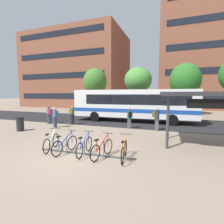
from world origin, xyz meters
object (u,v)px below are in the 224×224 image
at_px(city_bus, 133,104).
at_px(street_tree_0, 95,82).
at_px(commuter_olive_pack_0, 72,114).
at_px(trash_bin, 20,124).
at_px(parked_bicycle_red_3, 102,149).
at_px(parked_bicycle_orange_4, 124,151).
at_px(transit_shelter, 216,96).
at_px(commuter_black_pack_3, 129,117).
at_px(parked_bicycle_blue_2, 85,146).
at_px(street_tree_3, 138,80).
at_px(commuter_red_pack_2, 49,114).
at_px(street_tree_2, 185,80).
at_px(parked_bicycle_white_0, 51,142).
at_px(commuter_teal_pack_1, 55,116).
at_px(parked_bicycle_blue_1, 65,145).
at_px(commuter_olive_pack_4, 156,117).

bearing_deg(city_bus, street_tree_0, -45.57).
height_order(commuter_olive_pack_0, trash_bin, commuter_olive_pack_0).
distance_m(parked_bicycle_red_3, parked_bicycle_orange_4, 0.97).
height_order(transit_shelter, commuter_black_pack_3, transit_shelter).
bearing_deg(parked_bicycle_orange_4, transit_shelter, -59.13).
xyz_separation_m(parked_bicycle_blue_2, trash_bin, (-7.00, 2.71, 0.13)).
distance_m(commuter_black_pack_3, street_tree_3, 9.41).
xyz_separation_m(parked_bicycle_orange_4, commuter_red_pack_2, (-8.89, 5.85, 0.58)).
bearing_deg(street_tree_3, street_tree_2, 26.97).
distance_m(parked_bicycle_red_3, transit_shelter, 6.32).
bearing_deg(parked_bicycle_blue_2, parked_bicycle_red_3, -99.22).
bearing_deg(parked_bicycle_white_0, commuter_olive_pack_0, 9.69).
bearing_deg(commuter_black_pack_3, city_bus, -23.93).
bearing_deg(street_tree_2, commuter_teal_pack_1, -128.61).
bearing_deg(parked_bicycle_white_0, transit_shelter, -82.16).
distance_m(parked_bicycle_orange_4, street_tree_3, 15.71).
bearing_deg(commuter_teal_pack_1, trash_bin, 72.68).
xyz_separation_m(commuter_red_pack_2, commuter_black_pack_3, (7.54, 0.49, -0.02)).
relative_size(parked_bicycle_orange_4, commuter_red_pack_2, 1.03).
bearing_deg(commuter_olive_pack_0, parked_bicycle_orange_4, -143.04).
height_order(city_bus, parked_bicycle_blue_1, city_bus).
distance_m(parked_bicycle_white_0, transit_shelter, 8.61).
bearing_deg(parked_bicycle_white_0, parked_bicycle_red_3, -106.45).
relative_size(transit_shelter, commuter_black_pack_3, 3.34).
bearing_deg(parked_bicycle_white_0, street_tree_3, -20.32).
distance_m(parked_bicycle_blue_1, parked_bicycle_orange_4, 2.83).
height_order(commuter_red_pack_2, street_tree_0, street_tree_0).
distance_m(parked_bicycle_red_3, commuter_black_pack_3, 6.49).
relative_size(parked_bicycle_blue_1, commuter_red_pack_2, 1.03).
xyz_separation_m(parked_bicycle_blue_1, commuter_teal_pack_1, (-4.40, 4.79, 0.60)).
relative_size(commuter_olive_pack_0, commuter_teal_pack_1, 1.01).
distance_m(parked_bicycle_red_3, commuter_red_pack_2, 9.94).
height_order(city_bus, commuter_teal_pack_1, city_bus).
xyz_separation_m(city_bus, commuter_olive_pack_4, (2.68, -3.69, -0.76)).
relative_size(parked_bicycle_blue_1, parked_bicycle_red_3, 1.01).
distance_m(parked_bicycle_red_3, street_tree_0, 19.94).
height_order(parked_bicycle_blue_1, trash_bin, trash_bin).
bearing_deg(commuter_teal_pack_1, commuter_black_pack_3, -141.03).
bearing_deg(city_bus, parked_bicycle_orange_4, 99.07).
relative_size(parked_bicycle_orange_4, trash_bin, 1.66).
bearing_deg(street_tree_2, street_tree_3, -153.03).
xyz_separation_m(parked_bicycle_red_3, commuter_red_pack_2, (-7.93, 5.97, 0.58)).
relative_size(city_bus, parked_bicycle_red_3, 7.10).
relative_size(parked_bicycle_orange_4, commuter_olive_pack_0, 0.99).
xyz_separation_m(city_bus, parked_bicycle_orange_4, (1.91, -9.92, -1.39)).
bearing_deg(parked_bicycle_blue_1, transit_shelter, -56.73).
bearing_deg(street_tree_3, street_tree_0, 162.03).
bearing_deg(parked_bicycle_orange_4, commuter_olive_pack_0, 38.31).
bearing_deg(commuter_black_pack_3, street_tree_3, -26.02).
xyz_separation_m(commuter_olive_pack_0, trash_bin, (-2.19, -3.62, -0.47)).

